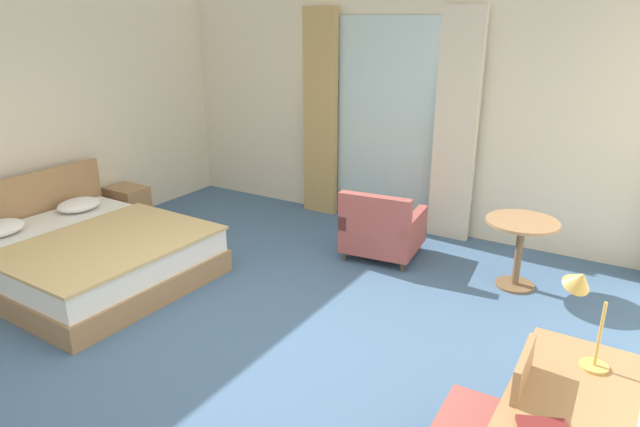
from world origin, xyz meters
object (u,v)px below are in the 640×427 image
Objects in this scene: nightstand at (128,206)px; round_cafe_table at (521,238)px; bed at (85,254)px; desk_chair at (495,413)px; armchair_by_window at (382,230)px; desk_lamp at (582,292)px.

round_cafe_table reaches higher than nightstand.
nightstand is at bearing 124.54° from bed.
bed is 4.27m from desk_chair.
armchair_by_window is (3.21, 0.75, 0.07)m from nightstand.
bed is 3.09m from armchair_by_window.
desk_lamp reaches higher than nightstand.
bed is at bearing -55.46° from nightstand.
desk_lamp reaches higher than armchair_by_window.
desk_chair is 0.81m from desk_lamp.
nightstand is 4.73m from round_cafe_table.
armchair_by_window is 1.46m from round_cafe_table.
bed is 1.57m from nightstand.
nightstand is 0.95× the size of desk_lamp.
desk_lamp is at bearing -44.18° from armchair_by_window.
desk_lamp is (4.50, -0.08, 0.84)m from bed.
armchair_by_window is at bearing 41.36° from bed.
round_cafe_table is (1.44, 0.04, 0.20)m from armchair_by_window.
desk_lamp is 3.14m from armchair_by_window.
round_cafe_table is at bearing 1.72° from armchair_by_window.
nightstand is at bearing -170.32° from round_cafe_table.
armchair_by_window reaches higher than round_cafe_table.
desk_lamp reaches higher than bed.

